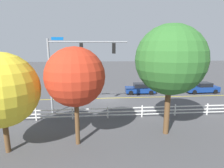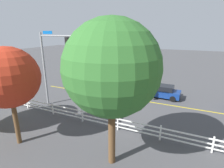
% 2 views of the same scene
% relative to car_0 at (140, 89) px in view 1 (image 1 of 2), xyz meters
% --- Properties ---
extents(ground_plane, '(120.00, 120.00, 0.00)m').
position_rel_car_0_xyz_m(ground_plane, '(4.95, 1.98, -0.72)').
color(ground_plane, '#444447').
extents(lane_center_stripe, '(28.00, 0.16, 0.01)m').
position_rel_car_0_xyz_m(lane_center_stripe, '(0.95, 1.98, -0.72)').
color(lane_center_stripe, gold).
rests_on(lane_center_stripe, ground_plane).
extents(signal_assembly, '(7.55, 0.38, 7.44)m').
position_rel_car_0_xyz_m(signal_assembly, '(8.42, 6.94, 4.51)').
color(signal_assembly, gray).
rests_on(signal_assembly, ground_plane).
extents(car_0, '(4.22, 1.96, 1.48)m').
position_rel_car_0_xyz_m(car_0, '(0.00, 0.00, 0.00)').
color(car_0, navy).
rests_on(car_0, ground_plane).
extents(car_1, '(4.67, 1.94, 1.50)m').
position_rel_car_0_xyz_m(car_1, '(-9.09, 0.26, -0.01)').
color(car_1, navy).
rests_on(car_1, ground_plane).
extents(car_2, '(4.26, 2.05, 1.38)m').
position_rel_car_0_xyz_m(car_2, '(8.43, -0.12, -0.05)').
color(car_2, navy).
rests_on(car_2, ground_plane).
extents(white_rail_fence, '(26.10, 0.10, 1.15)m').
position_rel_car_0_xyz_m(white_rail_fence, '(1.95, 8.63, -0.12)').
color(white_rail_fence, white).
rests_on(white_rail_fence, ground_plane).
extents(tree_0, '(5.03, 5.03, 8.16)m').
position_rel_car_0_xyz_m(tree_0, '(0.92, 11.99, 4.91)').
color(tree_0, brown).
rests_on(tree_0, ground_plane).
extents(tree_1, '(3.85, 3.85, 6.60)m').
position_rel_car_0_xyz_m(tree_1, '(7.53, 12.96, 3.94)').
color(tree_1, brown).
rests_on(tree_1, ground_plane).
extents(tree_3, '(4.51, 4.51, 6.31)m').
position_rel_car_0_xyz_m(tree_3, '(11.86, 13.56, 3.32)').
color(tree_3, brown).
rests_on(tree_3, ground_plane).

